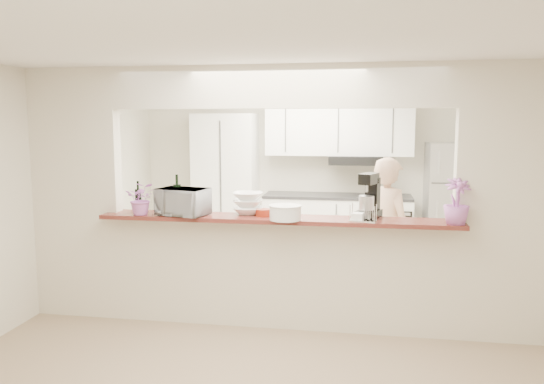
% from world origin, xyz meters
% --- Properties ---
extents(floor, '(6.00, 6.00, 0.00)m').
position_xyz_m(floor, '(0.00, 0.00, 0.00)').
color(floor, tan).
rests_on(floor, ground).
extents(tile_overlay, '(5.00, 2.90, 0.01)m').
position_xyz_m(tile_overlay, '(0.00, 1.55, 0.01)').
color(tile_overlay, silver).
rests_on(tile_overlay, floor).
extents(partition, '(5.00, 0.15, 2.50)m').
position_xyz_m(partition, '(0.00, 0.00, 1.48)').
color(partition, silver).
rests_on(partition, floor).
extents(bar_counter, '(3.40, 0.38, 1.09)m').
position_xyz_m(bar_counter, '(0.00, -0.00, 0.58)').
color(bar_counter, silver).
rests_on(bar_counter, floor).
extents(kitchen_cabinets, '(3.15, 0.62, 2.25)m').
position_xyz_m(kitchen_cabinets, '(-0.19, 2.72, 0.97)').
color(kitchen_cabinets, white).
rests_on(kitchen_cabinets, floor).
extents(refrigerator, '(0.75, 0.70, 1.70)m').
position_xyz_m(refrigerator, '(2.05, 2.65, 0.85)').
color(refrigerator, '#B5B5BB').
rests_on(refrigerator, floor).
extents(flower_left, '(0.34, 0.31, 0.32)m').
position_xyz_m(flower_left, '(-1.30, -0.15, 1.25)').
color(flower_left, '#DF76C6').
rests_on(flower_left, bar_counter).
extents(wine_bottle_a, '(0.06, 0.06, 0.31)m').
position_xyz_m(wine_bottle_a, '(-1.40, 0.00, 1.21)').
color(wine_bottle_a, black).
rests_on(wine_bottle_a, bar_counter).
extents(wine_bottle_b, '(0.08, 0.08, 0.38)m').
position_xyz_m(wine_bottle_b, '(-1.00, 0.01, 1.24)').
color(wine_bottle_b, black).
rests_on(wine_bottle_b, bar_counter).
extents(toaster_oven, '(0.53, 0.41, 0.26)m').
position_xyz_m(toaster_oven, '(-0.91, -0.10, 1.22)').
color(toaster_oven, '#B8B7BD').
rests_on(toaster_oven, bar_counter).
extents(serving_bowls, '(0.30, 0.30, 0.21)m').
position_xyz_m(serving_bowls, '(-0.30, 0.05, 1.19)').
color(serving_bowls, white).
rests_on(serving_bowls, bar_counter).
extents(plate_stack_a, '(0.30, 0.30, 0.14)m').
position_xyz_m(plate_stack_a, '(0.10, -0.19, 1.16)').
color(plate_stack_a, white).
rests_on(plate_stack_a, bar_counter).
extents(plate_stack_b, '(0.26, 0.26, 0.09)m').
position_xyz_m(plate_stack_b, '(0.10, -0.19, 1.14)').
color(plate_stack_b, white).
rests_on(plate_stack_b, bar_counter).
extents(red_bowl, '(0.14, 0.14, 0.07)m').
position_xyz_m(red_bowl, '(-0.13, -0.03, 1.12)').
color(red_bowl, maroon).
rests_on(red_bowl, bar_counter).
extents(tan_bowl, '(0.15, 0.15, 0.07)m').
position_xyz_m(tan_bowl, '(0.05, 0.08, 1.12)').
color(tan_bowl, tan).
rests_on(tan_bowl, bar_counter).
extents(utensil_caddy, '(0.26, 0.18, 0.22)m').
position_xyz_m(utensil_caddy, '(0.80, -0.15, 1.18)').
color(utensil_caddy, silver).
rests_on(utensil_caddy, bar_counter).
extents(stand_mixer, '(0.27, 0.32, 0.42)m').
position_xyz_m(stand_mixer, '(0.86, 0.06, 1.28)').
color(stand_mixer, black).
rests_on(stand_mixer, bar_counter).
extents(flower_right, '(0.27, 0.27, 0.41)m').
position_xyz_m(flower_right, '(1.60, -0.15, 1.29)').
color(flower_right, '#B466BD').
rests_on(flower_right, bar_counter).
extents(person, '(0.69, 0.68, 1.60)m').
position_xyz_m(person, '(1.07, 0.80, 0.80)').
color(person, '#D4A889').
rests_on(person, floor).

